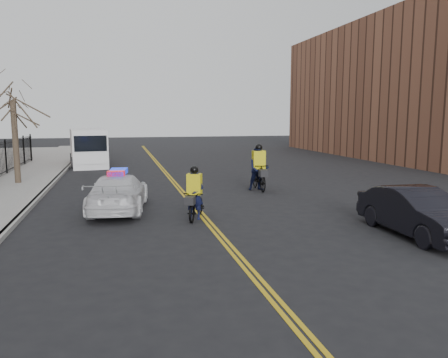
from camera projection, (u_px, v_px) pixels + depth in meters
ground at (211, 225)px, 13.69m from camera, size 120.00×120.00×0.00m
center_line_left at (175, 186)px, 21.37m from camera, size 0.10×60.00×0.01m
center_line_right at (179, 186)px, 21.40m from camera, size 0.10×60.00×0.01m
sidewalk at (11, 191)px, 19.63m from camera, size 3.00×60.00×0.15m
curb at (47, 189)px, 19.98m from camera, size 0.20×60.00×0.15m
building_across at (430, 90)px, 35.36m from camera, size 12.00×30.00×11.00m
street_tree at (14, 113)px, 21.03m from camera, size 3.20×3.20×4.80m
police_cruiser at (118, 192)px, 15.72m from camera, size 2.46×4.82×1.50m
dark_sedan at (417, 212)px, 12.44m from camera, size 1.50×4.19×1.37m
cargo_van at (88, 148)px, 30.04m from camera, size 2.87×6.23×2.52m
cyclist_near at (194, 201)px, 14.46m from camera, size 1.29×1.92×1.78m
cyclist_far at (259, 172)px, 20.06m from camera, size 0.99×2.15×2.15m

